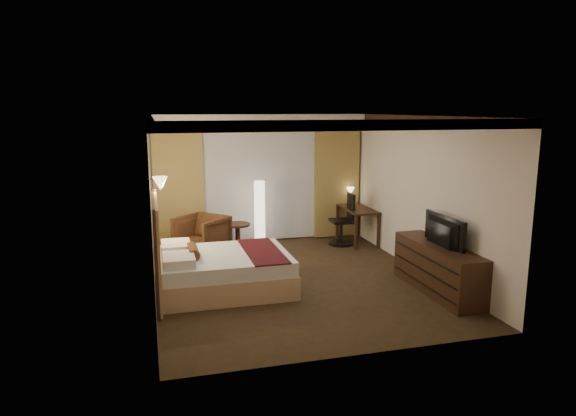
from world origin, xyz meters
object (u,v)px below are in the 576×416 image
object	(u,v)px
office_chair	(341,219)
dresser	(438,268)
side_table	(238,237)
desk	(357,225)
floor_lamp	(260,214)
armchair	(202,234)
television	(439,226)
bed	(225,271)

from	to	relation	value
office_chair	dresser	bearing A→B (deg)	-78.31
side_table	desk	world-z (taller)	desk
floor_lamp	desk	size ratio (longest dim) A/B	1.21
armchair	office_chair	world-z (taller)	office_chair
floor_lamp	television	xyz separation A→B (m)	(2.09, -3.27, 0.36)
desk	television	bearing A→B (deg)	-89.63
bed	office_chair	xyz separation A→B (m)	(2.75, 2.09, 0.25)
floor_lamp	dresser	bearing A→B (deg)	-57.02
dresser	television	bearing A→B (deg)	180.00
armchair	dresser	bearing A→B (deg)	5.15
desk	dresser	size ratio (longest dim) A/B	0.59
bed	desk	xyz separation A→B (m)	(3.13, 2.14, 0.08)
armchair	dresser	xyz separation A→B (m)	(3.33, -2.99, -0.06)
desk	side_table	bearing A→B (deg)	179.27
floor_lamp	side_table	bearing A→B (deg)	-164.40
floor_lamp	office_chair	xyz separation A→B (m)	(1.70, -0.22, -0.15)
office_chair	dresser	size ratio (longest dim) A/B	0.56
side_table	desk	xyz separation A→B (m)	(2.55, -0.03, 0.10)
armchair	television	world-z (taller)	television
office_chair	dresser	xyz separation A→B (m)	(0.43, -3.05, -0.17)
bed	desk	world-z (taller)	desk
armchair	bed	bearing A→B (deg)	-38.63
floor_lamp	desk	distance (m)	2.10
armchair	floor_lamp	bearing A→B (deg)	60.08
side_table	television	bearing A→B (deg)	-50.63
desk	office_chair	size ratio (longest dim) A/B	1.06
bed	side_table	xyz separation A→B (m)	(0.58, 2.17, -0.02)
television	bed	bearing A→B (deg)	73.28
television	office_chair	bearing A→B (deg)	7.68
floor_lamp	television	bearing A→B (deg)	-57.39
armchair	side_table	world-z (taller)	armchair
side_table	office_chair	size ratio (longest dim) A/B	0.51
side_table	television	xyz separation A→B (m)	(2.57, -3.14, 0.78)
floor_lamp	dresser	xyz separation A→B (m)	(2.12, -3.27, -0.32)
floor_lamp	television	size ratio (longest dim) A/B	1.31
dresser	office_chair	bearing A→B (deg)	97.94
bed	television	distance (m)	3.38
side_table	floor_lamp	bearing A→B (deg)	15.60
dresser	floor_lamp	bearing A→B (deg)	122.98
dresser	television	size ratio (longest dim) A/B	1.82
desk	floor_lamp	bearing A→B (deg)	175.40
bed	armchair	xyz separation A→B (m)	(-0.15, 2.03, 0.14)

